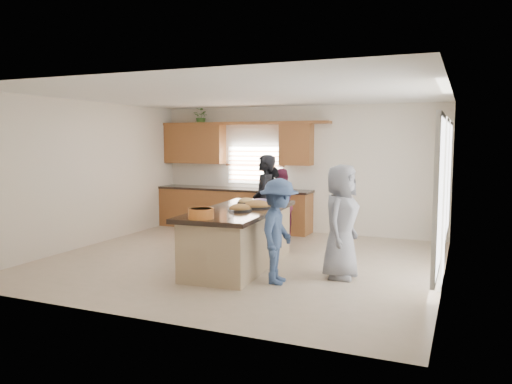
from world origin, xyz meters
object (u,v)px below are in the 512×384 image
at_px(woman_left_back, 264,203).
at_px(woman_left_front, 272,207).
at_px(woman_left_mid, 279,205).
at_px(woman_right_front, 341,221).
at_px(island, 239,239).
at_px(salad_bowl, 201,213).
at_px(woman_right_back, 279,231).

height_order(woman_left_back, woman_left_front, woman_left_back).
relative_size(woman_left_mid, woman_right_front, 0.87).
bearing_deg(woman_left_back, woman_left_mid, 165.43).
height_order(island, woman_left_back, woman_left_back).
height_order(woman_left_back, woman_left_mid, woman_left_back).
bearing_deg(woman_left_back, salad_bowl, -17.76).
distance_m(island, woman_right_front, 1.72).
distance_m(salad_bowl, woman_left_back, 2.43).
distance_m(woman_right_back, woman_right_front, 0.98).
bearing_deg(woman_right_back, woman_left_back, 21.58).
height_order(woman_left_front, woman_right_back, woman_left_front).
relative_size(salad_bowl, woman_left_back, 0.20).
bearing_deg(island, woman_left_front, 87.33).
distance_m(island, salad_bowl, 1.28).
bearing_deg(woman_right_back, island, 49.11).
relative_size(woman_left_front, woman_right_back, 1.03).
xyz_separation_m(woman_left_front, woman_right_front, (1.70, -1.58, 0.07)).
bearing_deg(woman_right_front, woman_left_front, 51.83).
relative_size(woman_left_mid, woman_right_back, 0.97).
bearing_deg(woman_right_back, salad_bowl, 111.02).
relative_size(woman_left_back, woman_left_front, 1.14).
height_order(island, woman_right_front, woman_right_front).
relative_size(island, woman_left_mid, 1.88).
relative_size(island, woman_left_back, 1.55).
relative_size(island, woman_right_front, 1.63).
height_order(salad_bowl, woman_right_back, woman_right_back).
xyz_separation_m(woman_left_back, woman_left_front, (0.05, 0.28, -0.11)).
distance_m(salad_bowl, woman_right_back, 1.14).
bearing_deg(woman_left_back, woman_right_back, 9.29).
bearing_deg(woman_left_mid, woman_right_back, 14.51).
bearing_deg(island, woman_right_back, -38.76).
xyz_separation_m(woman_left_back, woman_right_front, (1.75, -1.29, -0.04)).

